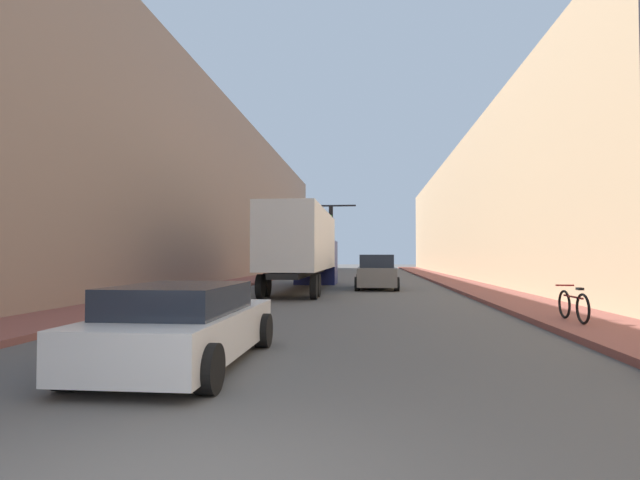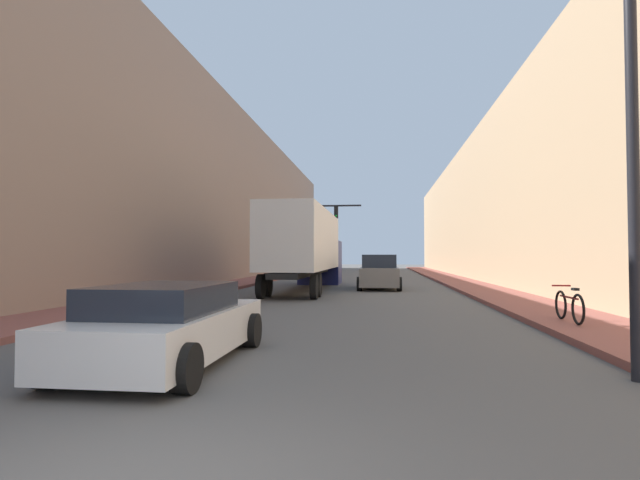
{
  "view_description": "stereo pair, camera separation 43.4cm",
  "coord_description": "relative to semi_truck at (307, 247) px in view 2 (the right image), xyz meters",
  "views": [
    {
      "loc": [
        1.37,
        -3.23,
        1.73
      ],
      "look_at": [
        -0.58,
        16.35,
        2.36
      ],
      "focal_mm": 28.0,
      "sensor_mm": 36.0,
      "label": 1
    },
    {
      "loc": [
        1.8,
        -3.18,
        1.73
      ],
      "look_at": [
        -0.58,
        16.35,
        2.36
      ],
      "focal_mm": 28.0,
      "sensor_mm": 36.0,
      "label": 2
    }
  ],
  "objects": [
    {
      "name": "suv_car",
      "position": [
        3.65,
        1.35,
        -1.36
      ],
      "size": [
        2.2,
        4.91,
        1.8
      ],
      "color": "slate",
      "rests_on": "ground"
    },
    {
      "name": "parked_bicycle",
      "position": [
        8.21,
        -12.57,
        -1.68
      ],
      "size": [
        0.44,
        1.82,
        0.86
      ],
      "color": "black",
      "rests_on": "sidewalk_right"
    },
    {
      "name": "traffic_signal_gantry",
      "position": [
        -2.01,
        12.31,
        1.83
      ],
      "size": [
        5.78,
        0.35,
        5.84
      ],
      "color": "black",
      "rests_on": "ground"
    },
    {
      "name": "sidewalk_right",
      "position": [
        8.69,
        7.99,
        -2.14
      ],
      "size": [
        2.59,
        80.0,
        0.15
      ],
      "color": "brown",
      "rests_on": "ground"
    },
    {
      "name": "sedan_car",
      "position": [
        0.35,
        -17.52,
        -1.58
      ],
      "size": [
        2.12,
        4.53,
        1.28
      ],
      "color": "silver",
      "rests_on": "ground"
    },
    {
      "name": "building_right",
      "position": [
        12.99,
        7.99,
        2.88
      ],
      "size": [
        6.0,
        80.0,
        10.19
      ],
      "color": "tan",
      "rests_on": "ground"
    },
    {
      "name": "building_left",
      "position": [
        -9.14,
        7.99,
        3.97
      ],
      "size": [
        6.0,
        80.0,
        12.36
      ],
      "color": "#997A66",
      "rests_on": "ground"
    },
    {
      "name": "sidewalk_left",
      "position": [
        -4.84,
        7.99,
        -2.14
      ],
      "size": [
        2.59,
        80.0,
        0.15
      ],
      "color": "brown",
      "rests_on": "ground"
    },
    {
      "name": "street_lamp",
      "position": [
        7.25,
        -17.78,
        2.64
      ],
      "size": [
        0.44,
        0.44,
        7.69
      ],
      "color": "black",
      "rests_on": "ground"
    },
    {
      "name": "semi_truck",
      "position": [
        0.0,
        0.0,
        0.0
      ],
      "size": [
        2.47,
        13.58,
        3.91
      ],
      "color": "silver",
      "rests_on": "ground"
    }
  ]
}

